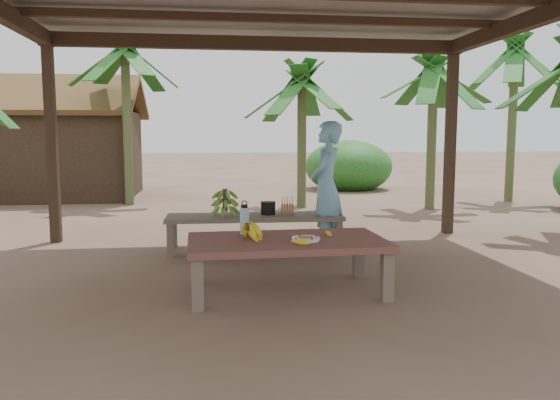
{
  "coord_description": "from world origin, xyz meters",
  "views": [
    {
      "loc": [
        -0.7,
        -5.35,
        1.45
      ],
      "look_at": [
        -0.01,
        0.06,
        0.8
      ],
      "focal_mm": 35.0,
      "sensor_mm": 36.0,
      "label": 1
    }
  ],
  "objects": [
    {
      "name": "ground",
      "position": [
        0.0,
        0.0,
        0.0
      ],
      "size": [
        80.0,
        80.0,
        0.0
      ],
      "primitive_type": "plane",
      "color": "brown",
      "rests_on": "ground"
    },
    {
      "name": "work_table",
      "position": [
        -0.01,
        -0.46,
        0.43
      ],
      "size": [
        1.83,
        1.05,
        0.5
      ],
      "rotation": [
        0.0,
        0.0,
        0.03
      ],
      "color": "brown",
      "rests_on": "ground"
    },
    {
      "name": "bench",
      "position": [
        -0.15,
        1.41,
        0.39
      ],
      "size": [
        2.21,
        0.66,
        0.45
      ],
      "rotation": [
        0.0,
        0.0,
        -0.03
      ],
      "color": "brown",
      "rests_on": "ground"
    },
    {
      "name": "ripe_banana_bunch",
      "position": [
        -0.38,
        -0.45,
        0.59
      ],
      "size": [
        0.35,
        0.33,
        0.17
      ],
      "primitive_type": null,
      "rotation": [
        0.0,
        0.0,
        0.38
      ],
      "color": "yellow",
      "rests_on": "work_table"
    },
    {
      "name": "plate",
      "position": [
        0.15,
        -0.58,
        0.52
      ],
      "size": [
        0.26,
        0.26,
        0.04
      ],
      "color": "white",
      "rests_on": "work_table"
    },
    {
      "name": "loose_banana_front",
      "position": [
        0.07,
        -0.74,
        0.52
      ],
      "size": [
        0.17,
        0.08,
        0.04
      ],
      "primitive_type": "ellipsoid",
      "rotation": [
        0.0,
        0.0,
        1.32
      ],
      "color": "yellow",
      "rests_on": "work_table"
    },
    {
      "name": "loose_banana_side",
      "position": [
        0.41,
        -0.35,
        0.52
      ],
      "size": [
        0.07,
        0.14,
        0.04
      ],
      "primitive_type": "ellipsoid",
      "rotation": [
        0.0,
        0.0,
        0.16
      ],
      "color": "yellow",
      "rests_on": "work_table"
    },
    {
      "name": "water_flask",
      "position": [
        -0.38,
        -0.14,
        0.64
      ],
      "size": [
        0.09,
        0.09,
        0.33
      ],
      "color": "#43A5D2",
      "rests_on": "work_table"
    },
    {
      "name": "green_banana_stalk",
      "position": [
        -0.52,
        1.42,
        0.63
      ],
      "size": [
        0.32,
        0.32,
        0.35
      ],
      "primitive_type": null,
      "rotation": [
        0.0,
        0.0,
        -0.03
      ],
      "color": "#598C2D",
      "rests_on": "bench"
    },
    {
      "name": "cooking_pot",
      "position": [
        0.02,
        1.45,
        0.53
      ],
      "size": [
        0.18,
        0.18,
        0.16
      ],
      "primitive_type": "cylinder",
      "color": "black",
      "rests_on": "bench"
    },
    {
      "name": "skewer_rack",
      "position": [
        0.25,
        1.35,
        0.57
      ],
      "size": [
        0.18,
        0.08,
        0.24
      ],
      "primitive_type": null,
      "rotation": [
        0.0,
        0.0,
        -0.03
      ],
      "color": "#A57F47",
      "rests_on": "bench"
    },
    {
      "name": "woman",
      "position": [
        0.74,
        1.33,
        0.81
      ],
      "size": [
        0.62,
        0.71,
        1.63
      ],
      "primitive_type": "imported",
      "rotation": [
        0.0,
        0.0,
        -2.05
      ],
      "color": "#6CACCC",
      "rests_on": "ground"
    },
    {
      "name": "hut",
      "position": [
        -4.5,
        8.0,
        1.1
      ],
      "size": [
        4.4,
        3.43,
        2.85
      ],
      "color": "black",
      "rests_on": "ground"
    },
    {
      "name": "banana_plant_ne",
      "position": [
        3.57,
        4.82,
        2.47
      ],
      "size": [
        1.8,
        1.8,
        2.95
      ],
      "color": "#596638",
      "rests_on": "ground"
    },
    {
      "name": "banana_plant_n",
      "position": [
        1.11,
        5.39,
        2.3
      ],
      "size": [
        1.8,
        1.8,
        2.78
      ],
      "color": "#596638",
      "rests_on": "ground"
    },
    {
      "name": "banana_plant_nw",
      "position": [
        -2.39,
        6.33,
        2.96
      ],
      "size": [
        1.8,
        1.8,
        3.46
      ],
      "color": "#596638",
      "rests_on": "ground"
    },
    {
      "name": "banana_plant_far",
      "position": [
        5.82,
        5.85,
        3.0
      ],
      "size": [
        1.8,
        1.8,
        3.5
      ],
      "color": "#596638",
      "rests_on": "ground"
    }
  ]
}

